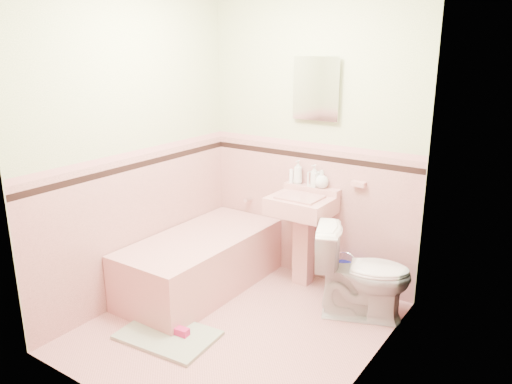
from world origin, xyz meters
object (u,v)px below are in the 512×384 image
Objects in this scene: medicine_cabinet at (317,89)px; toilet at (363,273)px; shoe at (180,331)px; soap_bottle_mid at (314,176)px; soap_bottle_left at (298,172)px; bucket at (344,278)px; sink at (300,242)px; soap_bottle_right at (322,179)px; bathtub at (201,264)px.

medicine_cabinet reaches higher than toilet.
soap_bottle_mid is at bearing 72.57° from shoe.
bucket is at bearing -5.61° from soap_bottle_left.
shoe is at bearing -103.70° from sink.
soap_bottle_mid is 1.24× the size of soap_bottle_right.
soap_bottle_left is 1.07m from toilet.
soap_bottle_left reaches higher than bucket.
shoe is (-0.30, -1.43, -1.65)m from medicine_cabinet.
bucket is at bearing 20.21° from toilet.
sink is (0.68, 0.53, 0.18)m from bathtub.
bucket is at bearing -8.16° from soap_bottle_mid.
medicine_cabinet reaches higher than bathtub.
bathtub is 6.36× the size of bucket.
toilet is (0.80, -0.37, -0.61)m from soap_bottle_left.
bathtub is 11.30× the size of shoe.
bathtub is 0.81m from shoe.
soap_bottle_left is 0.89× the size of bucket.
soap_bottle_right reaches higher than sink.
bucket is (-0.29, 0.32, -0.25)m from toilet.
bathtub is 1.78m from medicine_cabinet.
bucket is at bearing 32.08° from bathtub.
medicine_cabinet is 2.96× the size of soap_bottle_right.
soap_bottle_left is 0.16m from soap_bottle_mid.
sink is at bearing -117.00° from soap_bottle_right.
bathtub reaches higher than shoe.
soap_bottle_left is 1.09× the size of soap_bottle_mid.
medicine_cabinet is at bearing 37.05° from toilet.
sink is 5.27× the size of soap_bottle_right.
medicine_cabinet is at bearing 47.42° from bathtub.
toilet is 0.50m from bucket.
medicine_cabinet is 1.54m from toilet.
medicine_cabinet is at bearing 161.89° from soap_bottle_right.
bucket is (0.28, -0.05, -0.83)m from soap_bottle_right.
toilet is 3.11× the size of bucket.
bathtub is at bearing 82.56° from toilet.
soap_bottle_right is at bearing -18.11° from medicine_cabinet.
sink is 1.31m from shoe.
soap_bottle_left is 0.24m from soap_bottle_right.
toilet reaches higher than shoe.
medicine_cabinet is 1.63m from bucket.
bathtub is at bearing -134.58° from soap_bottle_mid.
shoe is (-0.96, -1.03, -0.31)m from toilet.
medicine_cabinet is 2.39× the size of soap_bottle_mid.
shoe is at bearing 115.49° from toilet.
soap_bottle_left is (-0.14, 0.18, 0.57)m from sink.
sink is 0.59m from soap_bottle_mid.
bathtub is 1.24m from soap_bottle_mid.
sink is 0.69m from toilet.
soap_bottle_right is at bearing 0.00° from soap_bottle_left.
bathtub is 7.82× the size of soap_bottle_mid.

